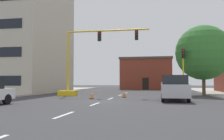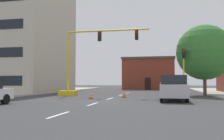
# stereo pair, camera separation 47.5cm
# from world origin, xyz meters

# --- Properties ---
(ground_plane) EXTENTS (160.00, 160.00, 0.00)m
(ground_plane) POSITION_xyz_m (0.00, 0.00, 0.00)
(ground_plane) COLOR #38383A
(sidewalk_left) EXTENTS (6.00, 56.00, 0.14)m
(sidewalk_left) POSITION_xyz_m (-12.48, 8.00, 0.07)
(sidewalk_left) COLOR #B2ADA3
(sidewalk_left) RESTS_ON ground_plane
(lane_stripe_seg_1) EXTENTS (0.16, 2.40, 0.01)m
(lane_stripe_seg_1) POSITION_xyz_m (0.00, -8.50, 0.00)
(lane_stripe_seg_1) COLOR silver
(lane_stripe_seg_1) RESTS_ON ground_plane
(lane_stripe_seg_2) EXTENTS (0.16, 2.40, 0.01)m
(lane_stripe_seg_2) POSITION_xyz_m (0.00, -3.00, 0.00)
(lane_stripe_seg_2) COLOR silver
(lane_stripe_seg_2) RESTS_ON ground_plane
(lane_stripe_seg_3) EXTENTS (0.16, 2.40, 0.01)m
(lane_stripe_seg_3) POSITION_xyz_m (0.00, 2.50, 0.00)
(lane_stripe_seg_3) COLOR silver
(lane_stripe_seg_3) RESTS_ON ground_plane
(lane_stripe_seg_4) EXTENTS (0.16, 2.40, 0.01)m
(lane_stripe_seg_4) POSITION_xyz_m (0.00, 8.00, 0.00)
(lane_stripe_seg_4) COLOR silver
(lane_stripe_seg_4) RESTS_ON ground_plane
(lane_stripe_seg_5) EXTENTS (0.16, 2.40, 0.01)m
(lane_stripe_seg_5) POSITION_xyz_m (0.00, 13.50, 0.00)
(lane_stripe_seg_5) COLOR silver
(lane_stripe_seg_5) RESTS_ON ground_plane
(building_tall_left) EXTENTS (14.89, 13.81, 16.30)m
(building_tall_left) POSITION_xyz_m (-16.65, 12.60, 8.16)
(building_tall_left) COLOR beige
(building_tall_left) RESTS_ON ground_plane
(building_brick_center) EXTENTS (9.88, 8.73, 6.08)m
(building_brick_center) POSITION_xyz_m (1.76, 30.93, 3.05)
(building_brick_center) COLOR brown
(building_brick_center) RESTS_ON ground_plane
(traffic_signal_gantry) EXTENTS (9.44, 1.20, 6.83)m
(traffic_signal_gantry) POSITION_xyz_m (-4.01, 5.75, 2.27)
(traffic_signal_gantry) COLOR yellow
(traffic_signal_gantry) RESTS_ON ground_plane
(traffic_light_pole_right) EXTENTS (0.32, 0.47, 4.80)m
(traffic_light_pole_right) POSITION_xyz_m (6.63, 6.86, 3.53)
(traffic_light_pole_right) COLOR yellow
(traffic_light_pole_right) RESTS_ON ground_plane
(tree_right_mid) EXTENTS (5.97, 5.97, 7.65)m
(tree_right_mid) POSITION_xyz_m (8.97, 9.26, 4.66)
(tree_right_mid) COLOR brown
(tree_right_mid) RESTS_ON ground_plane
(pickup_truck_silver) EXTENTS (2.03, 5.40, 1.99)m
(pickup_truck_silver) POSITION_xyz_m (5.38, 1.21, 0.97)
(pickup_truck_silver) COLOR #BCBCC1
(pickup_truck_silver) RESTS_ON ground_plane
(traffic_cone_roadside_a) EXTENTS (0.36, 0.36, 0.72)m
(traffic_cone_roadside_a) POSITION_xyz_m (0.96, 4.39, 0.35)
(traffic_cone_roadside_a) COLOR black
(traffic_cone_roadside_a) RESTS_ON ground_plane
(traffic_cone_roadside_b) EXTENTS (0.36, 0.36, 0.68)m
(traffic_cone_roadside_b) POSITION_xyz_m (-1.58, 1.95, 0.33)
(traffic_cone_roadside_b) COLOR black
(traffic_cone_roadside_b) RESTS_ON ground_plane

